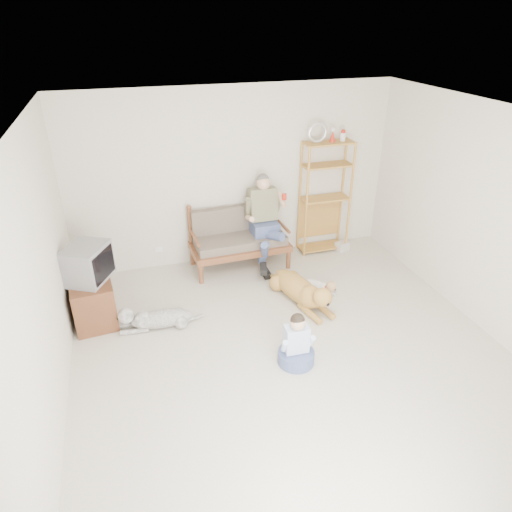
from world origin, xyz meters
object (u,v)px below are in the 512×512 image
object	(u,v)px
loveseat	(239,237)
golden_retriever	(302,291)
etagere	(325,197)
tv_stand	(92,297)

from	to	relation	value
loveseat	golden_retriever	world-z (taller)	loveseat
etagere	tv_stand	xyz separation A→B (m)	(-3.67, -0.94, -0.64)
loveseat	tv_stand	world-z (taller)	loveseat
tv_stand	etagere	bearing A→B (deg)	9.03
etagere	golden_retriever	bearing A→B (deg)	-123.30
loveseat	golden_retriever	xyz separation A→B (m)	(0.56, -1.29, -0.30)
loveseat	etagere	world-z (taller)	etagere
loveseat	tv_stand	distance (m)	2.35
tv_stand	golden_retriever	distance (m)	2.79
etagere	tv_stand	world-z (taller)	etagere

